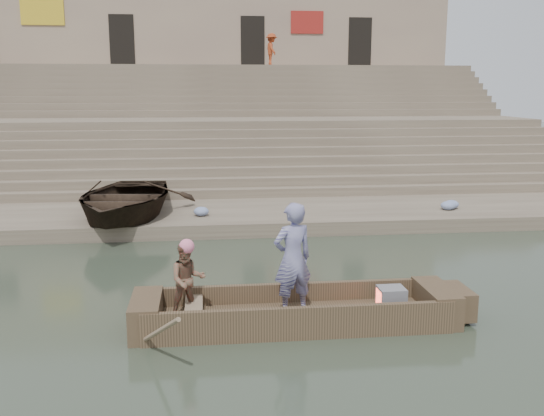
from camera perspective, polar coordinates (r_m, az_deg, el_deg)
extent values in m
plane|color=#2D3729|center=(11.16, -17.25, -10.73)|extent=(120.00, 120.00, 0.00)
cube|color=#81735C|center=(18.70, -12.90, -1.03)|extent=(32.00, 4.00, 0.40)
cube|color=#81735C|center=(25.90, -11.27, 5.08)|extent=(32.00, 3.00, 2.80)
cube|color=#81735C|center=(32.78, -10.40, 8.46)|extent=(32.00, 3.00, 5.20)
cube|color=#81735C|center=(20.87, -12.27, 0.68)|extent=(32.00, 0.50, 0.70)
cube|color=#81735C|center=(21.33, -12.16, 1.32)|extent=(32.00, 0.50, 1.00)
cube|color=#81735C|center=(21.80, -12.06, 1.93)|extent=(32.00, 0.50, 1.30)
cube|color=#81735C|center=(22.27, -11.96, 2.52)|extent=(32.00, 0.50, 1.60)
cube|color=#81735C|center=(22.74, -11.86, 3.08)|extent=(32.00, 0.50, 1.90)
cube|color=#81735C|center=(23.21, -11.77, 3.62)|extent=(32.00, 0.50, 2.20)
cube|color=#81735C|center=(23.69, -11.68, 4.14)|extent=(32.00, 0.50, 2.50)
cube|color=#81735C|center=(24.17, -11.59, 4.64)|extent=(32.00, 0.50, 2.80)
cube|color=#81735C|center=(27.62, -11.00, 5.77)|extent=(32.00, 0.50, 3.10)
cube|color=#81735C|center=(28.11, -10.94, 6.17)|extent=(32.00, 0.50, 3.40)
cube|color=#81735C|center=(28.59, -10.88, 6.56)|extent=(32.00, 0.50, 3.70)
cube|color=#81735C|center=(29.08, -10.82, 6.93)|extent=(32.00, 0.50, 4.00)
cube|color=#81735C|center=(29.56, -10.76, 7.29)|extent=(32.00, 0.50, 4.30)
cube|color=#81735C|center=(30.05, -10.71, 7.64)|extent=(32.00, 0.50, 4.60)
cube|color=#81735C|center=(30.54, -10.65, 7.98)|extent=(32.00, 0.50, 4.90)
cube|color=#81735C|center=(31.03, -10.60, 8.31)|extent=(32.00, 0.50, 5.20)
cube|color=tan|center=(36.77, -10.17, 13.42)|extent=(32.00, 5.00, 11.20)
cube|color=black|center=(34.56, -13.90, 15.09)|extent=(1.30, 0.18, 2.60)
cube|color=black|center=(34.44, -1.84, 15.42)|extent=(1.30, 0.18, 2.60)
cube|color=black|center=(35.46, 8.23, 15.19)|extent=(1.30, 0.18, 2.60)
cube|color=gold|center=(35.32, -20.76, 16.90)|extent=(2.20, 0.10, 1.40)
cube|color=maroon|center=(34.84, 3.31, 17.01)|extent=(1.80, 0.10, 1.20)
cube|color=brown|center=(10.77, 2.19, -10.38)|extent=(5.00, 1.30, 0.22)
cube|color=brown|center=(10.14, 2.74, -10.77)|extent=(5.20, 0.12, 0.56)
cube|color=brown|center=(11.29, 1.71, -8.43)|extent=(5.20, 0.12, 0.56)
cube|color=brown|center=(10.64, -11.72, -9.81)|extent=(0.50, 1.30, 0.60)
cube|color=brown|center=(11.36, 15.16, -8.60)|extent=(0.50, 1.30, 0.60)
cube|color=brown|center=(11.50, 17.04, -8.34)|extent=(0.35, 0.90, 0.50)
cube|color=#937A5B|center=(10.56, -7.36, -9.25)|extent=(0.30, 1.20, 0.08)
cylinder|color=#937A5B|center=(9.79, -11.28, -11.69)|extent=(1.03, 2.10, 1.36)
sphere|color=pink|center=(10.32, -8.02, -3.60)|extent=(0.26, 0.26, 0.26)
imported|color=navy|center=(10.43, 1.95, -4.78)|extent=(0.83, 0.67, 1.96)
imported|color=#226745|center=(10.49, -7.93, -6.70)|extent=(0.71, 0.60, 1.29)
cube|color=slate|center=(11.04, 11.13, -8.32)|extent=(0.46, 0.42, 0.40)
cube|color=#E5593F|center=(10.98, 10.07, -8.40)|extent=(0.04, 0.34, 0.32)
imported|color=#2D2116|center=(18.03, -13.76, 0.88)|extent=(4.29, 5.59, 1.08)
imported|color=#9E3A1A|center=(32.48, -0.04, 14.65)|extent=(0.75, 1.13, 1.64)
ellipsoid|color=#3F5999|center=(19.59, 16.50, 0.33)|extent=(0.44, 0.44, 0.26)
ellipsoid|color=#3F5999|center=(17.83, -6.66, -0.32)|extent=(0.44, 0.44, 0.26)
ellipsoid|color=#3F5999|center=(19.36, 16.19, 0.22)|extent=(0.44, 0.44, 0.26)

